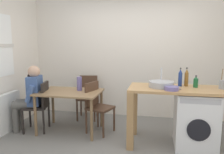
{
  "coord_description": "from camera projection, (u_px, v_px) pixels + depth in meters",
  "views": [
    {
      "loc": [
        0.6,
        -3.02,
        1.6
      ],
      "look_at": [
        -0.1,
        0.45,
        1.05
      ],
      "focal_mm": 35.46,
      "sensor_mm": 36.0,
      "label": 1
    }
  ],
  "objects": [
    {
      "name": "washing_machine",
      "position": [
        195.0,
        120.0,
        3.38
      ],
      "size": [
        0.6,
        0.61,
        0.86
      ],
      "color": "white",
      "rests_on": "ground_plane"
    },
    {
      "name": "kitchen_counter",
      "position": [
        164.0,
        97.0,
        3.42
      ],
      "size": [
        1.5,
        0.68,
        0.92
      ],
      "color": "tan",
      "rests_on": "ground_plane"
    },
    {
      "name": "bottle_clear_small",
      "position": [
        196.0,
        82.0,
        3.38
      ],
      "size": [
        0.07,
        0.07,
        0.18
      ],
      "color": "#19592D",
      "rests_on": "kitchen_counter"
    },
    {
      "name": "chair_spare_by_wall",
      "position": [
        88.0,
        94.0,
        4.71
      ],
      "size": [
        0.44,
        0.44,
        0.9
      ],
      "rotation": [
        0.0,
        0.0,
        3.26
      ],
      "color": "#4C3323",
      "rests_on": "ground_plane"
    },
    {
      "name": "chair_person_seat",
      "position": [
        40.0,
        104.0,
        4.0
      ],
      "size": [
        0.48,
        0.48,
        0.9
      ],
      "rotation": [
        0.0,
        0.0,
        1.79
      ],
      "color": "black",
      "rests_on": "ground_plane"
    },
    {
      "name": "utensil_crock",
      "position": [
        223.0,
        84.0,
        3.27
      ],
      "size": [
        0.11,
        0.11,
        0.3
      ],
      "color": "gray",
      "rests_on": "kitchen_counter"
    },
    {
      "name": "radiator",
      "position": [
        4.0,
        114.0,
        3.92
      ],
      "size": [
        0.1,
        0.8,
        0.7
      ],
      "primitive_type": "cube",
      "color": "white",
      "rests_on": "ground_plane"
    },
    {
      "name": "sink_basin",
      "position": [
        161.0,
        84.0,
        3.4
      ],
      "size": [
        0.38,
        0.38,
        0.09
      ],
      "primitive_type": "cylinder",
      "color": "#9EA0A5",
      "rests_on": "kitchen_counter"
    },
    {
      "name": "dining_table",
      "position": [
        70.0,
        97.0,
        3.96
      ],
      "size": [
        1.1,
        0.76,
        0.74
      ],
      "color": "olive",
      "rests_on": "ground_plane"
    },
    {
      "name": "bottle_tall_green",
      "position": [
        180.0,
        78.0,
        3.47
      ],
      "size": [
        0.06,
        0.06,
        0.29
      ],
      "color": "navy",
      "rests_on": "kitchen_counter"
    },
    {
      "name": "ground_plane",
      "position": [
        113.0,
        151.0,
        3.28
      ],
      "size": [
        5.46,
        5.46,
        0.0
      ],
      "primitive_type": "plane",
      "color": "slate"
    },
    {
      "name": "wall_back",
      "position": [
        129.0,
        54.0,
        4.77
      ],
      "size": [
        4.6,
        0.1,
        2.7
      ],
      "primitive_type": "cube",
      "color": "silver",
      "rests_on": "ground_plane"
    },
    {
      "name": "scissors",
      "position": [
        176.0,
        89.0,
        3.27
      ],
      "size": [
        0.15,
        0.06,
        0.01
      ],
      "color": "#B2B2B7",
      "rests_on": "kitchen_counter"
    },
    {
      "name": "chair_opposite",
      "position": [
        97.0,
        104.0,
        3.96
      ],
      "size": [
        0.51,
        0.51,
        0.9
      ],
      "rotation": [
        0.0,
        0.0,
        -1.91
      ],
      "color": "#4C3323",
      "rests_on": "ground_plane"
    },
    {
      "name": "vase",
      "position": [
        79.0,
        84.0,
        3.99
      ],
      "size": [
        0.09,
        0.09,
        0.25
      ],
      "primitive_type": "cylinder",
      "color": "slate",
      "rests_on": "dining_table"
    },
    {
      "name": "mixing_bowl",
      "position": [
        172.0,
        88.0,
        3.18
      ],
      "size": [
        0.2,
        0.2,
        0.06
      ],
      "color": "slate",
      "rests_on": "kitchen_counter"
    },
    {
      "name": "seated_person",
      "position": [
        30.0,
        95.0,
        3.98
      ],
      "size": [
        0.54,
        0.54,
        1.2
      ],
      "rotation": [
        0.0,
        0.0,
        1.79
      ],
      "color": "#595651",
      "rests_on": "ground_plane"
    },
    {
      "name": "bottle_squat_brown",
      "position": [
        186.0,
        78.0,
        3.48
      ],
      "size": [
        0.06,
        0.06,
        0.29
      ],
      "color": "brown",
      "rests_on": "kitchen_counter"
    },
    {
      "name": "tap",
      "position": [
        161.0,
        76.0,
        3.56
      ],
      "size": [
        0.02,
        0.02,
        0.28
      ],
      "primitive_type": "cylinder",
      "color": "#B2B2B7",
      "rests_on": "kitchen_counter"
    }
  ]
}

